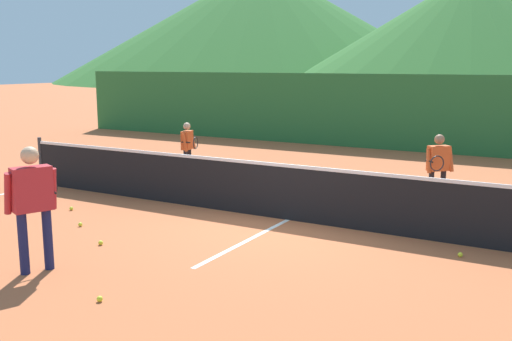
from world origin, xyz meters
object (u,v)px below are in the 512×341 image
object	(u,v)px
tennis_ball_0	(46,197)
tennis_ball_2	(80,224)
instructor	(33,197)
tennis_ball_5	(101,243)
tennis_ball_3	(460,255)
student_0	(188,144)
tennis_net	(288,192)
student_1	(438,163)
tennis_ball_8	(100,299)
tennis_ball_7	(71,209)

from	to	relation	value
tennis_ball_0	tennis_ball_2	world-z (taller)	same
instructor	tennis_ball_5	bearing A→B (deg)	93.92
tennis_ball_3	student_0	bearing A→B (deg)	156.08
instructor	tennis_ball_0	xyz separation A→B (m)	(-3.22, 2.92, -0.95)
tennis_net	student_0	bearing A→B (deg)	147.70
student_1	tennis_ball_5	size ratio (longest dim) A/B	19.93
tennis_ball_8	tennis_ball_5	bearing A→B (deg)	133.92
tennis_net	student_1	bearing A→B (deg)	49.43
student_0	tennis_ball_3	world-z (taller)	student_0
tennis_ball_2	tennis_ball_8	xyz separation A→B (m)	(2.52, -2.14, 0.00)
tennis_ball_5	tennis_ball_7	xyz separation A→B (m)	(-1.97, 1.28, 0.00)
tennis_net	instructor	distance (m)	4.25
student_1	tennis_ball_8	size ratio (longest dim) A/B	19.93
instructor	student_1	bearing A→B (deg)	59.22
tennis_ball_3	tennis_ball_8	bearing A→B (deg)	-131.79
tennis_net	tennis_ball_7	bearing A→B (deg)	-160.01
tennis_ball_2	tennis_ball_7	world-z (taller)	same
tennis_ball_8	tennis_ball_0	bearing A→B (deg)	144.87
tennis_ball_2	tennis_ball_7	size ratio (longest dim) A/B	1.00
tennis_ball_8	instructor	bearing A→B (deg)	166.40
instructor	tennis_ball_8	size ratio (longest dim) A/B	24.02
tennis_ball_7	tennis_ball_2	bearing A→B (deg)	-36.28
tennis_ball_3	tennis_ball_2	bearing A→B (deg)	-165.54
student_0	tennis_ball_2	bearing A→B (deg)	-76.24
student_0	tennis_ball_7	bearing A→B (deg)	-87.64
tennis_net	instructor	size ratio (longest dim) A/B	7.53
student_1	tennis_ball_0	bearing A→B (deg)	-154.73
tennis_ball_8	tennis_net	bearing A→B (deg)	86.20
instructor	tennis_ball_8	world-z (taller)	instructor
tennis_ball_0	tennis_ball_7	world-z (taller)	same
tennis_ball_8	student_1	bearing A→B (deg)	70.90
student_1	tennis_ball_0	size ratio (longest dim) A/B	19.93
tennis_ball_5	tennis_ball_7	bearing A→B (deg)	147.00
tennis_ball_7	tennis_ball_3	bearing A→B (deg)	6.69
student_1	tennis_ball_8	world-z (taller)	student_1
student_1	tennis_ball_7	bearing A→B (deg)	-147.33
tennis_ball_2	tennis_ball_0	bearing A→B (deg)	152.08
tennis_net	tennis_ball_3	bearing A→B (deg)	-11.03
student_1	tennis_net	bearing A→B (deg)	-130.57
tennis_ball_7	tennis_net	bearing A→B (deg)	19.99
tennis_ball_3	student_1	bearing A→B (deg)	108.86
tennis_ball_2	tennis_ball_5	size ratio (longest dim) A/B	1.00
student_0	student_1	xyz separation A→B (m)	(5.89, -0.16, 0.05)
instructor	student_1	distance (m)	7.18
instructor	student_0	size ratio (longest dim) A/B	1.29
student_0	student_1	distance (m)	5.89
instructor	tennis_ball_5	distance (m)	1.54
tennis_ball_5	tennis_ball_8	size ratio (longest dim) A/B	1.00
tennis_net	tennis_ball_8	size ratio (longest dim) A/B	180.86
student_1	tennis_ball_7	distance (m)	6.85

